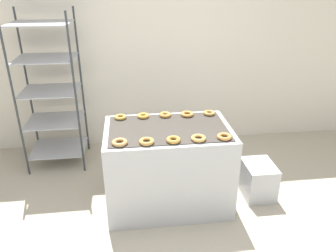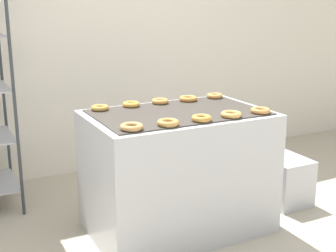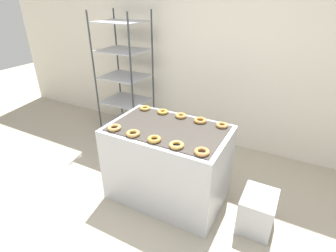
{
  "view_description": "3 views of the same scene",
  "coord_description": "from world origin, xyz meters",
  "px_view_note": "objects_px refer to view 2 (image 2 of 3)",
  "views": [
    {
      "loc": [
        -0.35,
        -2.19,
        2.2
      ],
      "look_at": [
        0.0,
        0.65,
        0.89
      ],
      "focal_mm": 35.0,
      "sensor_mm": 36.0,
      "label": 1
    },
    {
      "loc": [
        -1.46,
        -2.08,
        1.59
      ],
      "look_at": [
        0.0,
        0.8,
        0.73
      ],
      "focal_mm": 50.0,
      "sensor_mm": 36.0,
      "label": 2
    },
    {
      "loc": [
        1.11,
        -1.43,
        2.09
      ],
      "look_at": [
        0.0,
        0.65,
        0.89
      ],
      "focal_mm": 28.0,
      "sensor_mm": 36.0,
      "label": 3
    }
  ],
  "objects_px": {
    "donut_far_leftmost": "(100,108)",
    "donut_far_left": "(131,104)",
    "donut_near_center": "(202,118)",
    "glaze_bin": "(284,180)",
    "fryer_machine": "(178,172)",
    "donut_near_leftmost": "(132,127)",
    "donut_near_left": "(168,123)",
    "donut_near_rightmost": "(260,110)",
    "donut_far_right": "(188,99)",
    "donut_far_center": "(160,101)",
    "donut_far_rightmost": "(215,96)",
    "donut_near_right": "(231,114)"
  },
  "relations": [
    {
      "from": "fryer_machine",
      "to": "donut_near_left",
      "type": "xyz_separation_m",
      "value": [
        -0.23,
        -0.29,
        0.45
      ]
    },
    {
      "from": "donut_far_center",
      "to": "donut_near_rightmost",
      "type": "bearing_deg",
      "value": -50.52
    },
    {
      "from": "donut_far_center",
      "to": "donut_far_right",
      "type": "distance_m",
      "value": 0.23
    },
    {
      "from": "fryer_machine",
      "to": "donut_far_leftmost",
      "type": "xyz_separation_m",
      "value": [
        -0.46,
        0.29,
        0.45
      ]
    },
    {
      "from": "glaze_bin",
      "to": "donut_far_center",
      "type": "xyz_separation_m",
      "value": [
        -0.98,
        0.29,
        0.69
      ]
    },
    {
      "from": "glaze_bin",
      "to": "donut_near_right",
      "type": "bearing_deg",
      "value": -158.94
    },
    {
      "from": "fryer_machine",
      "to": "donut_near_right",
      "type": "relative_size",
      "value": 9.06
    },
    {
      "from": "donut_near_leftmost",
      "to": "fryer_machine",
      "type": "bearing_deg",
      "value": 31.47
    },
    {
      "from": "fryer_machine",
      "to": "donut_far_rightmost",
      "type": "height_order",
      "value": "donut_far_rightmost"
    },
    {
      "from": "fryer_machine",
      "to": "donut_near_center",
      "type": "height_order",
      "value": "donut_near_center"
    },
    {
      "from": "glaze_bin",
      "to": "donut_near_center",
      "type": "relative_size",
      "value": 3.05
    },
    {
      "from": "donut_near_center",
      "to": "glaze_bin",
      "type": "bearing_deg",
      "value": 16.74
    },
    {
      "from": "donut_near_rightmost",
      "to": "donut_near_right",
      "type": "bearing_deg",
      "value": -179.29
    },
    {
      "from": "glaze_bin",
      "to": "donut_near_right",
      "type": "height_order",
      "value": "donut_near_right"
    },
    {
      "from": "fryer_machine",
      "to": "donut_far_left",
      "type": "height_order",
      "value": "donut_far_left"
    },
    {
      "from": "donut_near_leftmost",
      "to": "donut_far_rightmost",
      "type": "relative_size",
      "value": 1.12
    },
    {
      "from": "donut_near_left",
      "to": "donut_far_center",
      "type": "height_order",
      "value": "same"
    },
    {
      "from": "donut_near_left",
      "to": "donut_far_rightmost",
      "type": "distance_m",
      "value": 0.9
    },
    {
      "from": "donut_near_left",
      "to": "donut_far_right",
      "type": "bearing_deg",
      "value": 51.02
    },
    {
      "from": "fryer_machine",
      "to": "donut_near_rightmost",
      "type": "distance_m",
      "value": 0.71
    },
    {
      "from": "donut_near_leftmost",
      "to": "donut_near_left",
      "type": "distance_m",
      "value": 0.23
    },
    {
      "from": "fryer_machine",
      "to": "donut_near_center",
      "type": "bearing_deg",
      "value": -87.72
    },
    {
      "from": "fryer_machine",
      "to": "donut_far_right",
      "type": "relative_size",
      "value": 9.03
    },
    {
      "from": "donut_near_left",
      "to": "donut_near_rightmost",
      "type": "distance_m",
      "value": 0.7
    },
    {
      "from": "donut_far_right",
      "to": "donut_far_rightmost",
      "type": "bearing_deg",
      "value": 0.63
    },
    {
      "from": "donut_far_right",
      "to": "donut_far_left",
      "type": "bearing_deg",
      "value": 178.46
    },
    {
      "from": "donut_far_right",
      "to": "donut_near_left",
      "type": "bearing_deg",
      "value": -128.98
    },
    {
      "from": "donut_near_leftmost",
      "to": "donut_near_rightmost",
      "type": "xyz_separation_m",
      "value": [
        0.94,
        -0.0,
        -0.0
      ]
    },
    {
      "from": "donut_far_left",
      "to": "donut_near_center",
      "type": "bearing_deg",
      "value": -68.01
    },
    {
      "from": "glaze_bin",
      "to": "donut_far_right",
      "type": "distance_m",
      "value": 1.06
    },
    {
      "from": "donut_near_leftmost",
      "to": "donut_far_right",
      "type": "distance_m",
      "value": 0.89
    },
    {
      "from": "donut_far_left",
      "to": "donut_far_right",
      "type": "height_order",
      "value": "same"
    },
    {
      "from": "donut_far_leftmost",
      "to": "donut_far_rightmost",
      "type": "distance_m",
      "value": 0.93
    },
    {
      "from": "donut_near_center",
      "to": "donut_far_center",
      "type": "bearing_deg",
      "value": 90.6
    },
    {
      "from": "fryer_machine",
      "to": "donut_far_left",
      "type": "relative_size",
      "value": 9.98
    },
    {
      "from": "fryer_machine",
      "to": "donut_far_leftmost",
      "type": "relative_size",
      "value": 9.99
    },
    {
      "from": "donut_far_right",
      "to": "donut_near_rightmost",
      "type": "bearing_deg",
      "value": -66.81
    },
    {
      "from": "glaze_bin",
      "to": "donut_near_rightmost",
      "type": "xyz_separation_m",
      "value": [
        -0.51,
        -0.28,
        0.69
      ]
    },
    {
      "from": "donut_far_leftmost",
      "to": "donut_far_left",
      "type": "xyz_separation_m",
      "value": [
        0.23,
        0.01,
        0.0
      ]
    },
    {
      "from": "donut_near_leftmost",
      "to": "donut_far_rightmost",
      "type": "bearing_deg",
      "value": 31.08
    },
    {
      "from": "donut_far_left",
      "to": "donut_far_rightmost",
      "type": "xyz_separation_m",
      "value": [
        0.7,
        -0.01,
        0.0
      ]
    },
    {
      "from": "donut_near_left",
      "to": "donut_near_center",
      "type": "relative_size",
      "value": 1.05
    },
    {
      "from": "donut_near_left",
      "to": "donut_near_rightmost",
      "type": "height_order",
      "value": "donut_near_left"
    },
    {
      "from": "glaze_bin",
      "to": "donut_far_right",
      "type": "bearing_deg",
      "value": 159.68
    },
    {
      "from": "glaze_bin",
      "to": "donut_near_leftmost",
      "type": "relative_size",
      "value": 2.86
    },
    {
      "from": "donut_far_center",
      "to": "donut_near_leftmost",
      "type": "bearing_deg",
      "value": -129.16
    },
    {
      "from": "donut_near_rightmost",
      "to": "donut_far_leftmost",
      "type": "relative_size",
      "value": 1.08
    },
    {
      "from": "donut_near_rightmost",
      "to": "donut_near_left",
      "type": "bearing_deg",
      "value": -179.22
    },
    {
      "from": "donut_near_right",
      "to": "donut_near_leftmost",
      "type": "bearing_deg",
      "value": 179.64
    },
    {
      "from": "donut_near_leftmost",
      "to": "donut_far_left",
      "type": "bearing_deg",
      "value": 67.59
    }
  ]
}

